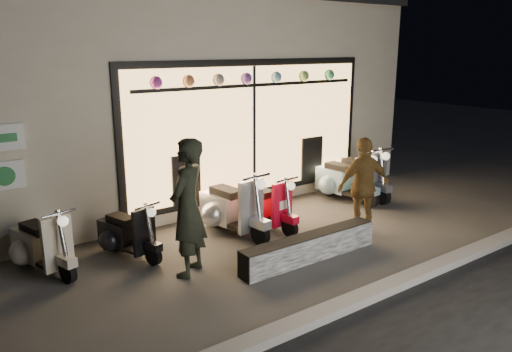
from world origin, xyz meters
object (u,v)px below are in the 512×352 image
(scooter_silver, at_px, (229,207))
(woman, at_px, (364,186))
(scooter_red, at_px, (262,205))
(man, at_px, (188,208))
(graffiti_barrier, at_px, (309,247))

(scooter_silver, xyz_separation_m, woman, (1.82, -1.37, 0.39))
(scooter_red, height_order, man, man)
(scooter_red, bearing_deg, scooter_silver, 165.39)
(graffiti_barrier, xyz_separation_m, woman, (1.48, 0.33, 0.63))
(scooter_red, relative_size, man, 0.69)
(scooter_silver, bearing_deg, woman, -43.57)
(graffiti_barrier, xyz_separation_m, man, (-1.67, 0.65, 0.77))
(scooter_silver, distance_m, scooter_red, 0.65)
(graffiti_barrier, relative_size, man, 1.24)
(scooter_red, xyz_separation_m, woman, (1.18, -1.27, 0.45))
(scooter_silver, xyz_separation_m, man, (-1.33, -1.05, 0.53))
(man, relative_size, woman, 1.17)
(woman, bearing_deg, scooter_silver, -22.99)
(scooter_red, bearing_deg, man, -159.96)
(scooter_red, bearing_deg, woman, -52.87)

